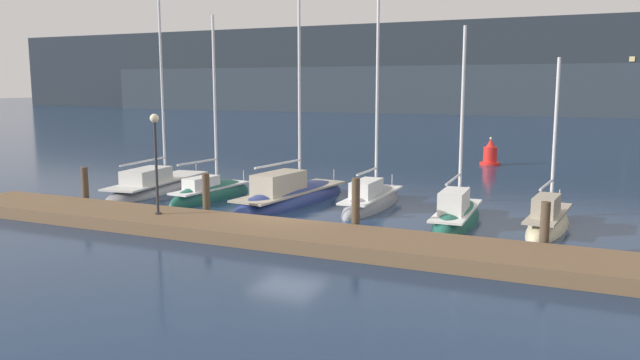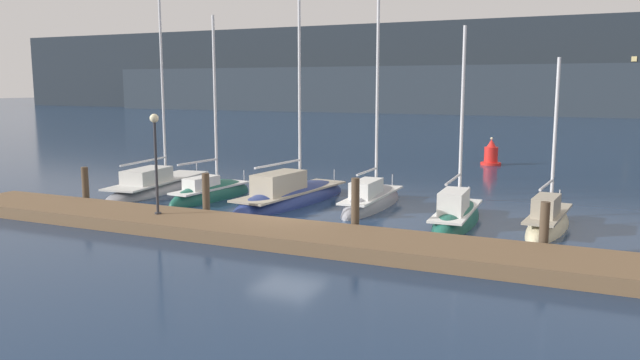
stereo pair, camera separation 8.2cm
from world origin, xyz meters
The scene contains 15 objects.
ground_plane centered at (0.00, 0.00, 0.00)m, with size 400.00×400.00×0.00m, color #192D4C.
dock centered at (0.00, -2.44, 0.23)m, with size 26.11×2.80×0.45m, color brown.
mooring_pile_0 centered at (-9.07, -0.79, 0.85)m, with size 0.28×0.28×1.69m, color #4C3D2D.
mooring_pile_1 centered at (-3.02, -0.79, 0.89)m, with size 0.28×0.28×1.79m, color #4C3D2D.
mooring_pile_2 centered at (3.02, -0.79, 0.99)m, with size 0.28×0.28×1.98m, color #4C3D2D.
mooring_pile_3 centered at (9.07, -0.79, 0.82)m, with size 0.28×0.28×1.64m, color #4C3D2D.
sailboat_berth_1 centered at (-9.03, 3.79, 0.15)m, with size 2.93×8.17×11.94m.
sailboat_berth_2 centered at (-5.33, 2.86, 0.10)m, with size 1.76×5.38×8.92m.
sailboat_berth_3 centered at (-1.66, 3.55, 0.14)m, with size 2.83×8.25×12.29m.
sailboat_berth_4 centered at (1.82, 4.20, 0.12)m, with size 1.45×6.10×9.92m.
sailboat_berth_5 centered at (5.74, 2.54, 0.12)m, with size 1.63×5.75×7.97m.
sailboat_berth_6 centered at (8.91, 2.88, 0.14)m, with size 1.64×5.23×6.65m.
channel_buoy centered at (4.02, 20.50, 0.64)m, with size 1.29×1.29×1.78m.
dock_lamppost centered at (-4.00, -2.40, 2.90)m, with size 0.32×0.32×3.61m.
hillside_backdrop centered at (-2.06, 99.63, 7.60)m, with size 240.00×23.00×16.51m.
Camera 1 is at (10.45, -20.11, 5.07)m, focal length 35.00 mm.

